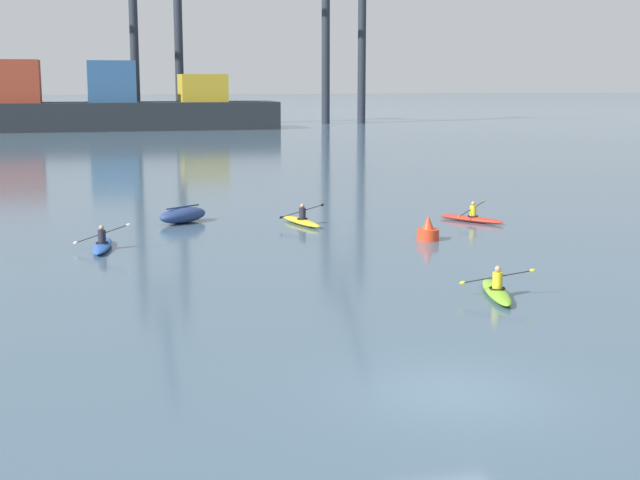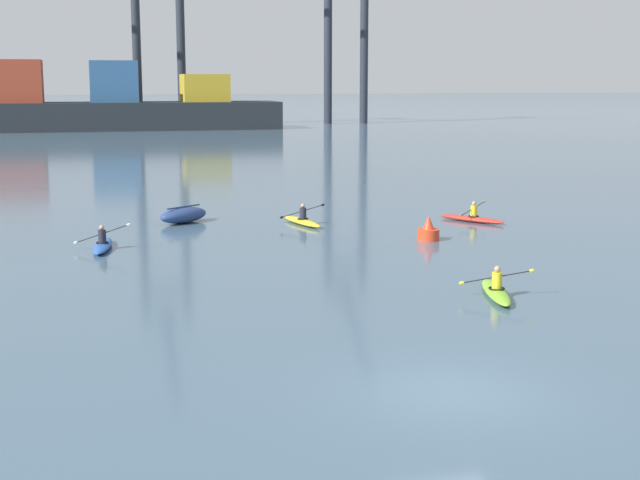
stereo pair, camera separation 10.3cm
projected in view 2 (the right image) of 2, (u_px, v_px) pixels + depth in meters
ground_plane at (452, 393)px, 18.85m from camera, size 800.00×800.00×0.00m
container_barge at (111, 107)px, 116.97m from camera, size 42.52×8.59×8.87m
gantry_crane_east_mid at (347, 3)px, 131.18m from camera, size 6.70×17.47×36.40m
capsized_dinghy at (183, 215)px, 41.16m from camera, size 2.75×2.42×0.76m
channel_buoy at (428, 231)px, 36.69m from camera, size 0.90×0.90×1.00m
kayak_lime at (496, 291)px, 27.17m from camera, size 2.20×3.44×0.95m
kayak_red at (472, 218)px, 41.48m from camera, size 2.37×3.17×0.95m
kayak_blue at (103, 245)px, 34.77m from camera, size 2.19×3.45×1.02m
kayak_yellow at (302, 221)px, 40.73m from camera, size 2.20×3.45×0.95m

